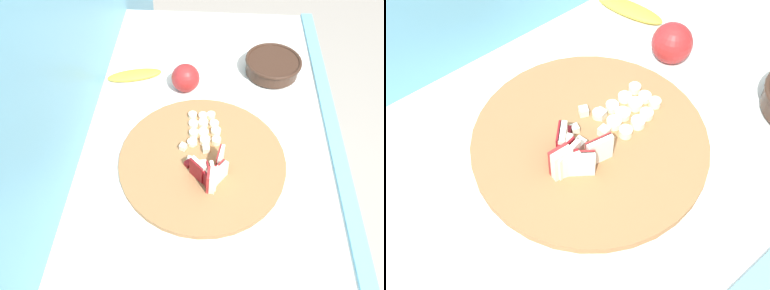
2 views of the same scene
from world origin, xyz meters
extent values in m
plane|color=gray|center=(0.00, 0.00, 0.00)|extent=(10.00, 10.00, 0.00)
cube|color=silver|center=(0.00, 0.00, 0.46)|extent=(1.25, 0.69, 0.93)
cube|color=#60A8C6|center=(0.00, -0.33, 0.92)|extent=(1.25, 0.04, 0.04)
cube|color=#5BA3C1|center=(0.00, 0.36, 0.73)|extent=(2.40, 0.04, 1.46)
cylinder|color=olive|center=(-0.07, 0.03, 0.93)|extent=(0.42, 0.42, 0.02)
cube|color=#A32323|center=(-0.12, -0.01, 0.97)|extent=(0.04, 0.03, 0.05)
cube|color=#EFE5CC|center=(-0.13, -0.02, 0.97)|extent=(0.05, 0.04, 0.05)
cube|color=maroon|center=(-0.14, 0.00, 0.97)|extent=(0.04, 0.02, 0.05)
cube|color=#EFE5CC|center=(-0.14, -0.01, 0.97)|extent=(0.04, 0.02, 0.05)
cube|color=#A32323|center=(-0.08, -0.01, 0.97)|extent=(0.05, 0.01, 0.06)
cube|color=white|center=(-0.09, -0.02, 0.97)|extent=(0.05, 0.02, 0.06)
cube|color=#A32323|center=(-0.15, 0.01, 0.97)|extent=(0.04, 0.01, 0.06)
cube|color=beige|center=(-0.15, 0.00, 0.97)|extent=(0.04, 0.02, 0.06)
cube|color=maroon|center=(-0.14, 0.01, 0.97)|extent=(0.05, 0.01, 0.06)
cube|color=#EFE5CC|center=(-0.14, 0.00, 0.97)|extent=(0.05, 0.02, 0.06)
cube|color=maroon|center=(-0.14, 0.02, 0.97)|extent=(0.05, 0.03, 0.05)
cube|color=beige|center=(-0.13, 0.02, 0.97)|extent=(0.05, 0.04, 0.05)
cube|color=maroon|center=(-0.13, 0.04, 0.97)|extent=(0.04, 0.03, 0.06)
cube|color=#EFE5CC|center=(-0.12, 0.03, 0.97)|extent=(0.04, 0.04, 0.06)
cube|color=beige|center=(-0.04, 0.02, 0.95)|extent=(0.02, 0.02, 0.02)
cube|color=maroon|center=(-0.09, 0.06, 0.95)|extent=(0.02, 0.02, 0.01)
cube|color=beige|center=(-0.02, 0.05, 0.95)|extent=(0.02, 0.02, 0.02)
cube|color=#EFE5CC|center=(-0.09, 0.02, 0.95)|extent=(0.02, 0.02, 0.02)
cube|color=beige|center=(-0.04, 0.08, 0.95)|extent=(0.02, 0.02, 0.02)
cube|color=#EFE5CC|center=(-0.08, 0.06, 0.95)|extent=(0.02, 0.02, 0.01)
cylinder|color=beige|center=(-0.01, -0.01, 0.95)|extent=(0.02, 0.02, 0.02)
cylinder|color=white|center=(0.02, -0.01, 0.95)|extent=(0.03, 0.03, 0.02)
cylinder|color=#F4EAC6|center=(0.05, 0.00, 0.95)|extent=(0.03, 0.03, 0.01)
cylinder|color=#F4EAC6|center=(0.08, 0.01, 0.95)|extent=(0.02, 0.02, 0.01)
cylinder|color=white|center=(-0.01, 0.02, 0.95)|extent=(0.03, 0.03, 0.01)
cylinder|color=#F4EAC6|center=(0.01, 0.03, 0.95)|extent=(0.03, 0.03, 0.01)
cylinder|color=#F4EAC6|center=(0.05, 0.03, 0.95)|extent=(0.03, 0.03, 0.02)
cylinder|color=#F4EAC6|center=(0.07, 0.03, 0.95)|extent=(0.02, 0.02, 0.01)
cylinder|color=beige|center=(-0.02, 0.06, 0.95)|extent=(0.02, 0.02, 0.01)
cylinder|color=#F4EAC6|center=(0.01, 0.05, 0.95)|extent=(0.02, 0.02, 0.01)
cylinder|color=white|center=(0.04, 0.06, 0.95)|extent=(0.03, 0.03, 0.01)
cylinder|color=#F4EAC6|center=(0.07, 0.06, 0.95)|extent=(0.02, 0.02, 0.01)
cylinder|color=#382319|center=(0.29, -0.17, 0.93)|extent=(0.09, 0.09, 0.01)
cylinder|color=#382319|center=(0.29, -0.17, 0.95)|extent=(0.16, 0.16, 0.04)
torus|color=#382319|center=(0.29, -0.17, 0.97)|extent=(0.17, 0.17, 0.01)
ellipsoid|color=gold|center=(0.24, 0.25, 0.94)|extent=(0.09, 0.18, 0.02)
sphere|color=#A32323|center=(0.20, 0.09, 0.97)|extent=(0.08, 0.08, 0.08)
camera|label=1|loc=(-0.62, 0.02, 1.69)|focal=34.26mm
camera|label=2|loc=(-0.41, -0.35, 1.61)|focal=43.91mm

